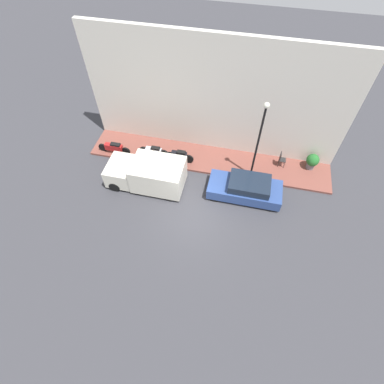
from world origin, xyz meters
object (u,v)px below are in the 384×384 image
(streetlamp, at_px, (260,134))
(potted_plant, at_px, (312,161))
(cafe_chair, at_px, (281,159))
(motorcycle_black, at_px, (179,156))
(motorcycle_red, at_px, (114,148))
(delivery_van, at_px, (147,174))
(parked_car, at_px, (246,188))
(scooter_silver, at_px, (154,151))

(streetlamp, height_order, potted_plant, streetlamp)
(cafe_chair, bearing_deg, motorcycle_black, 99.53)
(motorcycle_red, height_order, motorcycle_black, motorcycle_black)
(motorcycle_black, height_order, cafe_chair, cafe_chair)
(streetlamp, bearing_deg, cafe_chair, -54.67)
(delivery_van, bearing_deg, motorcycle_red, 56.15)
(parked_car, distance_m, motorcycle_black, 4.67)
(parked_car, distance_m, cafe_chair, 3.35)
(parked_car, xyz_separation_m, motorcycle_red, (1.55, 8.62, -0.07))
(motorcycle_red, xyz_separation_m, streetlamp, (0.01, -8.81, 2.78))
(delivery_van, relative_size, motorcycle_red, 2.10)
(motorcycle_black, xyz_separation_m, potted_plant, (1.23, -8.07, 0.13))
(streetlamp, bearing_deg, motorcycle_red, 90.09)
(parked_car, distance_m, motorcycle_red, 8.76)
(motorcycle_red, height_order, cafe_chair, cafe_chair)
(motorcycle_black, bearing_deg, scooter_silver, 88.21)
(motorcycle_red, bearing_deg, motorcycle_black, -87.71)
(delivery_van, distance_m, streetlamp, 6.68)
(streetlamp, bearing_deg, motorcycle_black, 88.02)
(motorcycle_black, relative_size, potted_plant, 1.74)
(motorcycle_black, bearing_deg, streetlamp, -91.98)
(parked_car, relative_size, motorcycle_black, 2.28)
(motorcycle_black, relative_size, streetlamp, 0.35)
(motorcycle_red, height_order, scooter_silver, scooter_silver)
(delivery_van, xyz_separation_m, motorcycle_black, (2.11, -1.39, -0.32))
(scooter_silver, xyz_separation_m, potted_plant, (1.18, -9.74, 0.14))
(scooter_silver, height_order, motorcycle_black, motorcycle_black)
(delivery_van, relative_size, motorcycle_black, 2.47)
(parked_car, distance_m, delivery_van, 5.74)
(delivery_van, bearing_deg, potted_plant, -70.52)
(parked_car, bearing_deg, motorcycle_red, 79.82)
(potted_plant, xyz_separation_m, cafe_chair, (-0.19, 1.85, -0.02))
(scooter_silver, distance_m, potted_plant, 9.81)
(motorcycle_red, distance_m, potted_plant, 12.43)
(streetlamp, relative_size, cafe_chair, 5.19)
(streetlamp, height_order, cafe_chair, streetlamp)
(streetlamp, bearing_deg, potted_plant, -68.58)
(motorcycle_black, relative_size, cafe_chair, 1.83)
(delivery_van, relative_size, scooter_silver, 2.33)
(parked_car, bearing_deg, delivery_van, 93.93)
(delivery_van, bearing_deg, motorcycle_black, -33.27)
(delivery_van, distance_m, potted_plant, 10.03)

